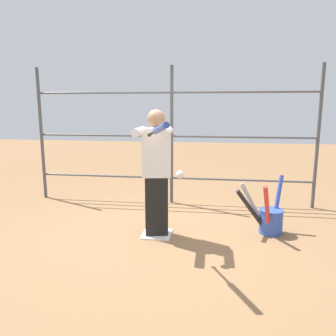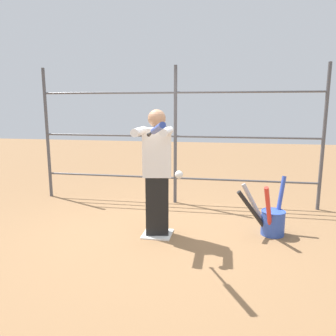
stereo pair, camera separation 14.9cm
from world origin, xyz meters
name	(u,v)px [view 1 (the left image)]	position (x,y,z in m)	size (l,w,h in m)	color
ground_plane	(157,235)	(0.00, 0.00, 0.00)	(24.00, 24.00, 0.00)	olive
home_plate	(157,234)	(0.00, 0.00, 0.01)	(0.40, 0.40, 0.02)	white
fence_backstop	(172,136)	(0.00, -1.60, 1.24)	(5.10, 0.06, 2.48)	#4C4C51
batter	(156,169)	(0.00, 0.02, 0.94)	(0.44, 0.64, 1.74)	black
baseball_bat_swinging	(159,129)	(-0.19, 0.93, 1.54)	(0.37, 0.79, 0.22)	black
softball_in_flight	(180,175)	(-0.38, 0.55, 0.99)	(0.10, 0.10, 0.10)	white
bat_bucket	(269,218)	(-1.56, -0.28, 0.23)	(0.71, 0.60, 0.82)	#3351B2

